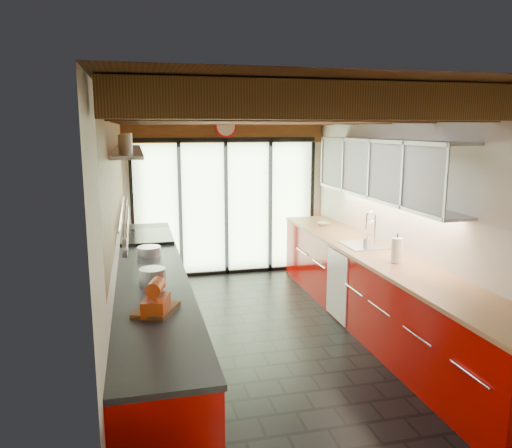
# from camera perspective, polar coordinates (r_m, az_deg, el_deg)

# --- Properties ---
(ground) EXTENTS (5.50, 5.50, 0.00)m
(ground) POSITION_cam_1_polar(r_m,az_deg,el_deg) (5.70, 1.66, -13.17)
(ground) COLOR black
(ground) RESTS_ON ground
(room_shell) EXTENTS (5.50, 5.50, 5.50)m
(room_shell) POSITION_cam_1_polar(r_m,az_deg,el_deg) (5.24, 1.76, 3.56)
(room_shell) COLOR silver
(room_shell) RESTS_ON ground
(ceiling_beams) EXTENTS (3.14, 5.06, 4.90)m
(ceiling_beams) POSITION_cam_1_polar(r_m,az_deg,el_deg) (5.57, 0.76, 12.33)
(ceiling_beams) COLOR #593316
(ceiling_beams) RESTS_ON ground
(glass_door) EXTENTS (2.95, 0.10, 2.90)m
(glass_door) POSITION_cam_1_polar(r_m,az_deg,el_deg) (7.86, -3.47, 6.04)
(glass_door) COLOR #C6EAAD
(glass_door) RESTS_ON ground
(left_counter) EXTENTS (0.68, 5.00, 0.92)m
(left_counter) POSITION_cam_1_polar(r_m,az_deg,el_deg) (5.35, -11.80, -9.71)
(left_counter) COLOR #AC0802
(left_counter) RESTS_ON ground
(range_stove) EXTENTS (0.66, 0.90, 0.97)m
(range_stove) POSITION_cam_1_polar(r_m,az_deg,el_deg) (6.73, -12.24, -5.34)
(range_stove) COLOR silver
(range_stove) RESTS_ON ground
(right_counter) EXTENTS (0.68, 5.00, 0.92)m
(right_counter) POSITION_cam_1_polar(r_m,az_deg,el_deg) (5.97, 13.66, -7.58)
(right_counter) COLOR #AC0802
(right_counter) RESTS_ON ground
(sink_assembly) EXTENTS (0.45, 0.52, 0.43)m
(sink_assembly) POSITION_cam_1_polar(r_m,az_deg,el_deg) (6.19, 12.30, -2.08)
(sink_assembly) COLOR silver
(sink_assembly) RESTS_ON right_counter
(upper_cabinets_right) EXTENTS (0.34, 3.00, 3.00)m
(upper_cabinets_right) POSITION_cam_1_polar(r_m,az_deg,el_deg) (6.03, 14.29, 6.07)
(upper_cabinets_right) COLOR silver
(upper_cabinets_right) RESTS_ON ground
(left_wall_fixtures) EXTENTS (0.28, 2.60, 0.96)m
(left_wall_fixtures) POSITION_cam_1_polar(r_m,az_deg,el_deg) (5.34, -14.57, 4.75)
(left_wall_fixtures) COLOR silver
(left_wall_fixtures) RESTS_ON ground
(stand_mixer) EXTENTS (0.24, 0.33, 0.27)m
(stand_mixer) POSITION_cam_1_polar(r_m,az_deg,el_deg) (3.95, -11.38, -8.47)
(stand_mixer) COLOR #C94010
(stand_mixer) RESTS_ON left_counter
(pot_large) EXTENTS (0.30, 0.30, 0.15)m
(pot_large) POSITION_cam_1_polar(r_m,az_deg,el_deg) (4.66, -11.75, -5.90)
(pot_large) COLOR silver
(pot_large) RESTS_ON left_counter
(pot_small) EXTENTS (0.33, 0.33, 0.10)m
(pot_small) POSITION_cam_1_polar(r_m,az_deg,el_deg) (5.71, -12.13, -3.05)
(pot_small) COLOR silver
(pot_small) RESTS_ON left_counter
(cutting_board) EXTENTS (0.40, 0.45, 0.03)m
(cutting_board) POSITION_cam_1_polar(r_m,az_deg,el_deg) (4.01, -11.35, -9.56)
(cutting_board) COLOR brown
(cutting_board) RESTS_ON left_counter
(paper_towel) EXTENTS (0.14, 0.14, 0.32)m
(paper_towel) POSITION_cam_1_polar(r_m,az_deg,el_deg) (5.47, 15.80, -2.94)
(paper_towel) COLOR white
(paper_towel) RESTS_ON right_counter
(soap_bottle) EXTENTS (0.09, 0.09, 0.17)m
(soap_bottle) POSITION_cam_1_polar(r_m,az_deg,el_deg) (6.07, 12.66, -1.89)
(soap_bottle) COLOR silver
(soap_bottle) RESTS_ON right_counter
(bowl) EXTENTS (0.22, 0.22, 0.05)m
(bowl) POSITION_cam_1_polar(r_m,az_deg,el_deg) (7.37, 7.72, 0.01)
(bowl) COLOR silver
(bowl) RESTS_ON right_counter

